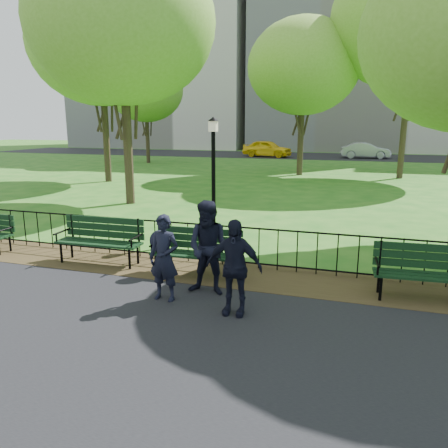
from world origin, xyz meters
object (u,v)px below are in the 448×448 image
(lamppost, at_px, (213,174))
(sedan_silver, at_px, (365,150))
(tree_far_w, at_px, (146,89))
(person_mid, at_px, (209,248))
(tree_far_c, at_px, (303,67))
(park_bench_left_a, at_px, (101,235))
(tree_mid_w, at_px, (101,44))
(park_bench_right_a, at_px, (429,267))
(tree_far_e, at_px, (414,19))
(tree_near_w, at_px, (122,24))
(person_right, at_px, (234,267))
(taxi, at_px, (267,148))
(person_left, at_px, (164,258))
(park_bench_main, at_px, (181,244))

(lamppost, height_order, sedan_silver, lamppost)
(tree_far_w, xyz_separation_m, person_mid, (13.34, -23.55, -4.58))
(tree_far_c, xyz_separation_m, sedan_silver, (3.70, 14.01, -5.41))
(park_bench_left_a, distance_m, tree_mid_w, 15.46)
(park_bench_right_a, relative_size, tree_far_e, 0.16)
(sedan_silver, bearing_deg, person_mid, 169.74)
(tree_near_w, distance_m, person_right, 12.07)
(park_bench_right_a, relative_size, tree_far_c, 0.21)
(lamppost, bearing_deg, tree_far_c, 89.66)
(tree_far_w, bearing_deg, sedan_silver, 30.99)
(tree_far_w, xyz_separation_m, taxi, (7.48, 8.64, -4.68))
(taxi, bearing_deg, park_bench_left_a, -163.97)
(park_bench_left_a, height_order, person_mid, person_mid)
(person_right, distance_m, taxi, 33.51)
(tree_far_e, xyz_separation_m, sedan_silver, (-1.87, 13.96, -7.57))
(person_left, xyz_separation_m, person_right, (1.30, -0.18, 0.03))
(park_bench_left_a, distance_m, park_bench_right_a, 6.59)
(tree_far_w, bearing_deg, park_bench_main, -61.33)
(tree_mid_w, height_order, taxi, tree_mid_w)
(taxi, bearing_deg, lamppost, -160.11)
(park_bench_right_a, height_order, tree_mid_w, tree_mid_w)
(park_bench_right_a, distance_m, tree_far_c, 19.61)
(tree_near_w, relative_size, tree_far_w, 1.18)
(park_bench_right_a, relative_size, tree_mid_w, 0.19)
(tree_far_w, xyz_separation_m, sedan_silver, (15.94, 9.57, -4.75))
(tree_near_w, bearing_deg, park_bench_left_a, -65.33)
(park_bench_right_a, xyz_separation_m, lamppost, (-4.89, 2.76, 1.13))
(tree_near_w, relative_size, person_left, 6.14)
(tree_mid_w, xyz_separation_m, person_right, (10.94, -13.76, -6.03))
(tree_far_c, distance_m, person_left, 20.32)
(park_bench_right_a, height_order, lamppost, lamppost)
(tree_mid_w, relative_size, taxi, 2.22)
(tree_far_w, bearing_deg, park_bench_left_a, -65.11)
(tree_far_c, xyz_separation_m, tree_far_e, (5.57, 0.05, 2.16))
(park_bench_main, relative_size, taxi, 0.42)
(tree_mid_w, height_order, sedan_silver, tree_mid_w)
(tree_far_e, height_order, tree_far_w, tree_far_e)
(tree_far_c, bearing_deg, tree_near_w, -113.07)
(park_bench_left_a, relative_size, tree_far_c, 0.22)
(tree_far_e, xyz_separation_m, tree_far_w, (-17.81, 4.39, -2.82))
(park_bench_main, height_order, person_left, person_left)
(park_bench_left_a, height_order, tree_mid_w, tree_mid_w)
(person_mid, bearing_deg, lamppost, 107.18)
(tree_near_w, xyz_separation_m, person_left, (5.30, -8.19, -5.66))
(taxi, bearing_deg, person_right, -158.22)
(park_bench_left_a, bearing_deg, park_bench_right_a, -2.61)
(tree_near_w, distance_m, taxi, 25.14)
(tree_far_w, height_order, person_right, tree_far_w)
(tree_far_e, relative_size, person_mid, 7.01)
(person_right, bearing_deg, lamppost, 112.03)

